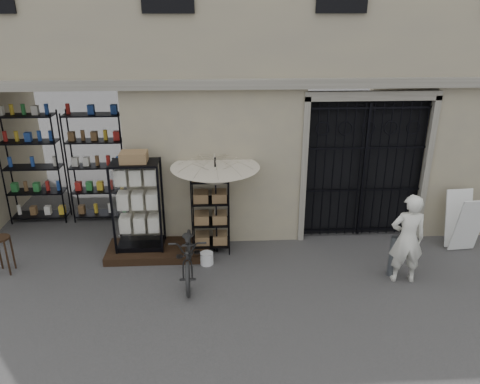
{
  "coord_description": "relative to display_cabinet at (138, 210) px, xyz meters",
  "views": [
    {
      "loc": [
        -1.24,
        -6.66,
        4.62
      ],
      "look_at": [
        -0.8,
        1.4,
        1.35
      ],
      "focal_mm": 35.0,
      "sensor_mm": 36.0,
      "label": 1
    }
  ],
  "objects": [
    {
      "name": "ground",
      "position": [
        2.74,
        -1.61,
        -0.94
      ],
      "size": [
        80.0,
        80.0,
        0.0
      ],
      "primitive_type": "plane",
      "color": "black",
      "rests_on": "ground"
    },
    {
      "name": "main_building",
      "position": [
        2.74,
        2.39,
        3.56
      ],
      "size": [
        14.0,
        4.0,
        9.0
      ],
      "primitive_type": "cube",
      "color": "gray",
      "rests_on": "ground"
    },
    {
      "name": "shop_recess",
      "position": [
        -1.76,
        1.19,
        0.56
      ],
      "size": [
        3.0,
        1.7,
        3.0
      ],
      "primitive_type": "cube",
      "color": "black",
      "rests_on": "ground"
    },
    {
      "name": "shop_shelving",
      "position": [
        -1.81,
        1.69,
        0.31
      ],
      "size": [
        2.7,
        0.5,
        2.5
      ],
      "primitive_type": "cube",
      "color": "black",
      "rests_on": "ground"
    },
    {
      "name": "iron_gate",
      "position": [
        4.49,
        0.67,
        0.56
      ],
      "size": [
        2.5,
        0.21,
        3.0
      ],
      "color": "black",
      "rests_on": "ground"
    },
    {
      "name": "step_platform",
      "position": [
        0.34,
        -0.06,
        -0.86
      ],
      "size": [
        2.0,
        0.9,
        0.15
      ],
      "primitive_type": "cube",
      "color": "black",
      "rests_on": "ground"
    },
    {
      "name": "display_cabinet",
      "position": [
        0.0,
        0.0,
        0.0
      ],
      "size": [
        0.9,
        0.59,
        1.9
      ],
      "rotation": [
        0.0,
        0.0,
        -0.05
      ],
      "color": "black",
      "rests_on": "step_platform"
    },
    {
      "name": "wire_rack",
      "position": [
        1.38,
        0.08,
        -0.15
      ],
      "size": [
        0.72,
        0.52,
        1.61
      ],
      "rotation": [
        0.0,
        0.0,
        0.03
      ],
      "color": "black",
      "rests_on": "ground"
    },
    {
      "name": "market_umbrella",
      "position": [
        1.49,
        -0.02,
        0.77
      ],
      "size": [
        1.68,
        1.7,
        2.37
      ],
      "rotation": [
        0.0,
        0.0,
        0.17
      ],
      "color": "black",
      "rests_on": "ground"
    },
    {
      "name": "white_bucket",
      "position": [
        1.29,
        -0.49,
        -0.82
      ],
      "size": [
        0.28,
        0.28,
        0.24
      ],
      "primitive_type": "cylinder",
      "rotation": [
        0.0,
        0.0,
        0.13
      ],
      "color": "silver",
      "rests_on": "ground"
    },
    {
      "name": "bicycle",
      "position": [
        0.99,
        -0.9,
        -0.94
      ],
      "size": [
        0.66,
        0.97,
        1.81
      ],
      "primitive_type": "imported",
      "rotation": [
        0.0,
        0.0,
        0.03
      ],
      "color": "black",
      "rests_on": "ground"
    },
    {
      "name": "wooden_stool",
      "position": [
        -2.41,
        -0.57,
        -0.56
      ],
      "size": [
        0.43,
        0.43,
        0.71
      ],
      "rotation": [
        0.0,
        0.0,
        0.34
      ],
      "color": "black",
      "rests_on": "ground"
    },
    {
      "name": "steel_bollard",
      "position": [
        4.65,
        -1.06,
        -0.55
      ],
      "size": [
        0.15,
        0.15,
        0.77
      ],
      "primitive_type": "cylinder",
      "rotation": [
        0.0,
        0.0,
        0.07
      ],
      "color": "slate",
      "rests_on": "ground"
    },
    {
      "name": "shopkeeper",
      "position": [
        4.79,
        -1.24,
        -0.94
      ],
      "size": [
        0.72,
        1.69,
        0.4
      ],
      "primitive_type": "imported",
      "rotation": [
        0.0,
        0.0,
        3.07
      ],
      "color": "silver",
      "rests_on": "ground"
    },
    {
      "name": "easel_sign",
      "position": [
        6.38,
        -0.16,
        -0.34
      ],
      "size": [
        0.6,
        0.67,
        1.16
      ],
      "rotation": [
        0.0,
        0.0,
        0.07
      ],
      "color": "silver",
      "rests_on": "ground"
    }
  ]
}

